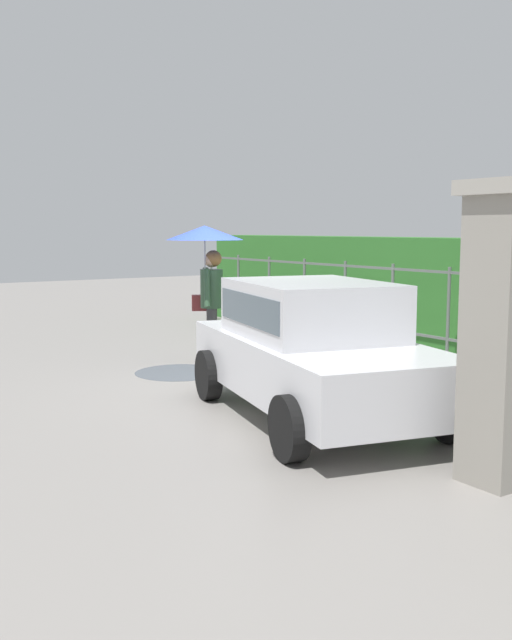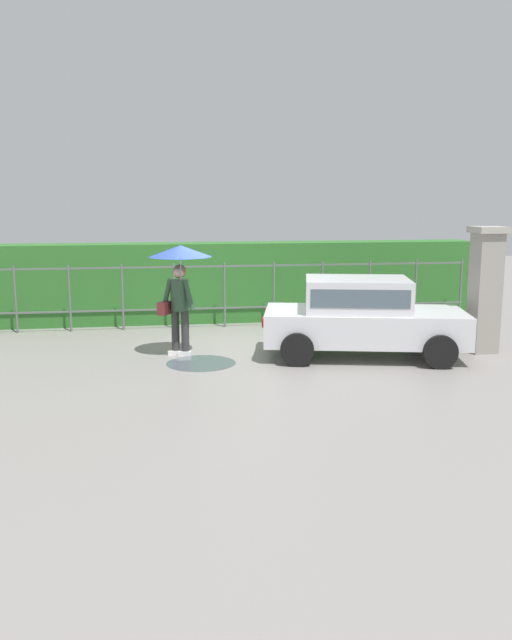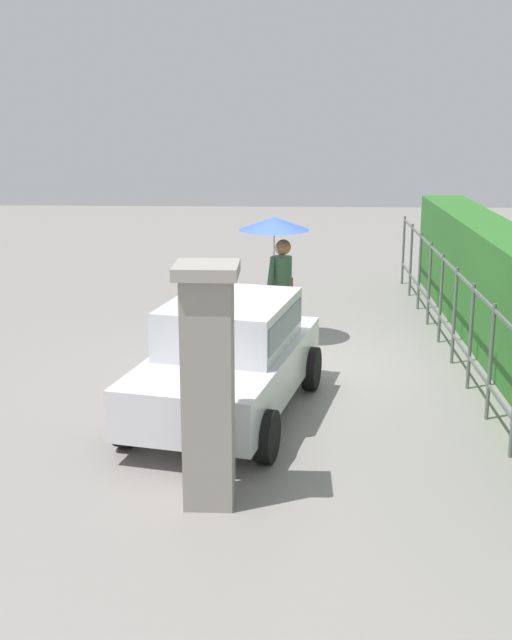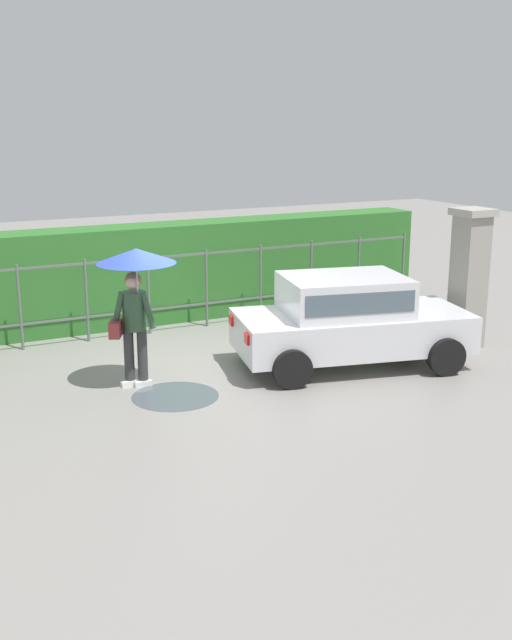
# 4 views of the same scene
# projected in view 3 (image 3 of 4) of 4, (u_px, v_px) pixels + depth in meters

# --- Properties ---
(ground_plane) EXTENTS (40.00, 40.00, 0.00)m
(ground_plane) POSITION_uv_depth(u_px,v_px,m) (289.00, 363.00, 12.61)
(ground_plane) COLOR gray
(car) EXTENTS (3.97, 2.50, 1.48)m
(car) POSITION_uv_depth(u_px,v_px,m) (228.00, 353.00, 10.35)
(car) COLOR silver
(car) RESTS_ON ground
(pedestrian) EXTENTS (1.15, 1.15, 2.09)m
(pedestrian) POSITION_uv_depth(u_px,v_px,m) (277.00, 245.00, 13.36)
(pedestrian) COLOR #333333
(pedestrian) RESTS_ON ground
(gate_pillar) EXTENTS (0.60, 0.60, 2.42)m
(gate_pillar) POSITION_uv_depth(u_px,v_px,m) (208.00, 384.00, 7.88)
(gate_pillar) COLOR gray
(gate_pillar) RESTS_ON ground
(fence_section) EXTENTS (11.63, 0.05, 1.50)m
(fence_section) POSITION_uv_depth(u_px,v_px,m) (455.00, 311.00, 12.38)
(fence_section) COLOR #59605B
(fence_section) RESTS_ON ground
(puddle_near) EXTENTS (1.27, 1.27, 0.00)m
(puddle_near) POSITION_uv_depth(u_px,v_px,m) (236.00, 346.00, 13.48)
(puddle_near) COLOR #4C545B
(puddle_near) RESTS_ON ground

